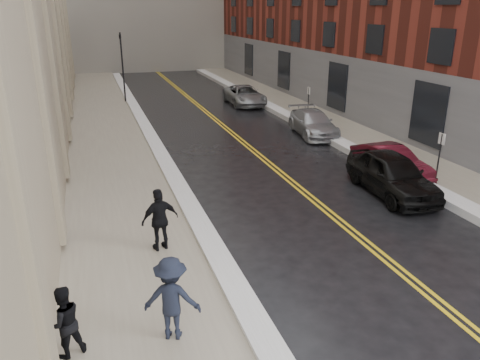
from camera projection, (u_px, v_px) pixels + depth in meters
ground at (381, 358)px, 9.78m from camera, size 160.00×160.00×0.00m
sidewalk_left at (112, 157)px, 22.73m from camera, size 4.00×64.00×0.15m
sidewalk_right at (355, 135)px, 26.63m from camera, size 3.00×64.00×0.15m
lane_stripe_a at (245, 146)px, 24.74m from camera, size 0.12×64.00×0.01m
lane_stripe_b at (250, 146)px, 24.81m from camera, size 0.12×64.00×0.01m
snow_ridge_left at (159, 151)px, 23.38m from camera, size 0.70×60.80×0.26m
snow_ridge_right at (326, 136)px, 26.07m from camera, size 0.85×60.80×0.30m
traffic_signal at (122, 62)px, 34.73m from camera, size 0.18×0.15×5.20m
parking_sign_near at (439, 154)px, 18.73m from camera, size 0.06×0.35×2.23m
parking_sign_far at (308, 101)px, 29.44m from camera, size 0.06×0.35×2.23m
car_black at (392, 174)px, 18.13m from camera, size 2.28×4.92×1.63m
car_maroon at (391, 162)px, 20.05m from camera, size 1.81×4.16×1.33m
car_silver_near at (313, 123)px, 26.70m from camera, size 2.52×4.94×1.37m
car_silver_far at (245, 95)px, 35.06m from camera, size 2.50×5.13×1.40m
pedestrian_a at (64, 322)px, 9.40m from camera, size 0.92×0.83×1.57m
pedestrian_b at (172, 298)px, 9.89m from camera, size 1.40×1.10×1.90m
pedestrian_c at (160, 220)px, 13.57m from camera, size 1.18×0.69×1.90m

